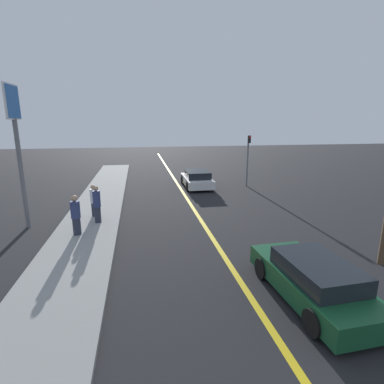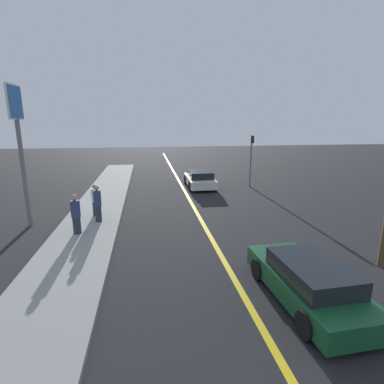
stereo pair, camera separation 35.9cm
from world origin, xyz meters
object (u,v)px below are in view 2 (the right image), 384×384
at_px(pedestrian_mid_group, 98,204).
at_px(pedestrian_near_curb, 76,214).
at_px(traffic_light, 251,156).
at_px(roadside_sign, 18,126).
at_px(car_near_right_lane, 308,281).
at_px(pedestrian_far_standing, 95,200).
at_px(car_ahead_center, 200,179).

bearing_deg(pedestrian_mid_group, pedestrian_near_curb, -114.82).
relative_size(traffic_light, roadside_sign, 0.60).
height_order(traffic_light, roadside_sign, roadside_sign).
bearing_deg(car_near_right_lane, pedestrian_mid_group, 128.99).
xyz_separation_m(pedestrian_near_curb, pedestrian_far_standing, (0.40, 2.50, -0.04)).
bearing_deg(car_ahead_center, pedestrian_near_curb, -127.58).
distance_m(pedestrian_mid_group, roadside_sign, 4.84).
relative_size(pedestrian_mid_group, roadside_sign, 0.28).
bearing_deg(traffic_light, car_near_right_lane, -103.46).
xyz_separation_m(car_near_right_lane, car_ahead_center, (-0.33, 14.97, 0.01)).
bearing_deg(traffic_light, car_ahead_center, 173.57).
bearing_deg(car_near_right_lane, pedestrian_near_curb, 138.08).
bearing_deg(pedestrian_mid_group, car_near_right_lane, -48.32).
relative_size(pedestrian_near_curb, roadside_sign, 0.27).
distance_m(car_near_right_lane, pedestrian_mid_group, 9.99).
relative_size(car_ahead_center, traffic_light, 1.10).
distance_m(car_near_right_lane, roadside_sign, 13.18).
xyz_separation_m(car_near_right_lane, pedestrian_far_standing, (-6.92, 8.48, 0.36)).
xyz_separation_m(car_ahead_center, pedestrian_mid_group, (-6.31, -7.51, 0.43)).
xyz_separation_m(car_ahead_center, roadside_sign, (-9.53, -7.21, 4.03)).
height_order(car_ahead_center, pedestrian_near_curb, pedestrian_near_curb).
relative_size(car_ahead_center, pedestrian_far_standing, 2.60).
bearing_deg(pedestrian_far_standing, car_near_right_lane, -50.77).
xyz_separation_m(pedestrian_far_standing, traffic_light, (10.40, 6.05, 1.41)).
height_order(car_near_right_lane, pedestrian_far_standing, pedestrian_far_standing).
relative_size(car_near_right_lane, roadside_sign, 0.69).
xyz_separation_m(pedestrian_far_standing, roadside_sign, (-2.93, -0.72, 3.68)).
bearing_deg(roadside_sign, pedestrian_mid_group, -5.39).
height_order(car_near_right_lane, car_ahead_center, car_ahead_center).
distance_m(pedestrian_far_standing, roadside_sign, 4.77).
distance_m(traffic_light, roadside_sign, 15.13).
distance_m(pedestrian_near_curb, pedestrian_far_standing, 2.54).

